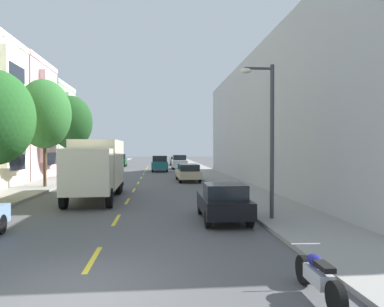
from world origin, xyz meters
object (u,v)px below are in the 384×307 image
(street_lamp, at_px, (268,128))
(moving_teal_sedan, at_px, (160,163))
(parked_suv_forest, at_px, (120,160))
(parked_suv_white, at_px, (179,162))
(parked_motorcycle, at_px, (318,277))
(parked_sedan_charcoal, at_px, (176,161))
(parked_hatchback_black, at_px, (223,202))
(delivery_box_truck, at_px, (97,165))
(parked_wagon_champagne, at_px, (188,172))
(street_tree_third, at_px, (44,114))
(street_tree_farthest, at_px, (71,122))

(street_lamp, bearing_deg, moving_teal_sedan, 97.79)
(street_lamp, distance_m, parked_suv_forest, 43.49)
(parked_suv_white, height_order, parked_motorcycle, parked_suv_white)
(parked_sedan_charcoal, bearing_deg, parked_hatchback_black, -90.30)
(delivery_box_truck, bearing_deg, parked_hatchback_black, -47.98)
(delivery_box_truck, distance_m, parked_hatchback_black, 9.13)
(street_lamp, xyz_separation_m, parked_wagon_champagne, (-1.72, 16.93, -2.85))
(street_lamp, distance_m, moving_teal_sedan, 30.58)
(parked_motorcycle, bearing_deg, parked_suv_forest, 100.50)
(street_tree_third, distance_m, parked_motorcycle, 22.94)
(delivery_box_truck, distance_m, parked_sedan_charcoal, 38.79)
(street_tree_third, bearing_deg, parked_suv_white, 63.74)
(parked_suv_white, bearing_deg, moving_teal_sedan, -121.25)
(street_lamp, relative_size, parked_motorcycle, 2.91)
(street_lamp, distance_m, parked_wagon_champagne, 17.25)
(street_tree_third, xyz_separation_m, parked_wagon_champagne, (10.61, 4.38, -4.49))
(delivery_box_truck, distance_m, moving_teal_sedan, 23.36)
(parked_hatchback_black, bearing_deg, street_tree_third, 131.25)
(moving_teal_sedan, bearing_deg, delivery_box_truck, -98.89)
(parked_hatchback_black, bearing_deg, moving_teal_sedan, 94.71)
(parked_hatchback_black, bearing_deg, parked_motorcycle, -86.11)
(delivery_box_truck, relative_size, parked_suv_white, 1.70)
(parked_hatchback_black, bearing_deg, parked_suv_white, 89.65)
(parked_motorcycle, bearing_deg, street_lamp, 80.29)
(street_tree_farthest, relative_size, street_lamp, 1.27)
(moving_teal_sedan, bearing_deg, parked_wagon_champagne, -79.70)
(parked_hatchback_black, distance_m, parked_motorcycle, 7.32)
(street_tree_third, bearing_deg, parked_wagon_champagne, 22.44)
(parked_suv_white, distance_m, parked_wagon_champagne, 17.64)
(delivery_box_truck, bearing_deg, parked_suv_white, 77.14)
(parked_wagon_champagne, bearing_deg, delivery_box_truck, -121.52)
(parked_wagon_champagne, height_order, parked_sedan_charcoal, parked_wagon_champagne)
(street_lamp, xyz_separation_m, parked_suv_white, (-1.47, 34.56, -2.67))
(parked_hatchback_black, relative_size, moving_teal_sedan, 0.84)
(parked_suv_white, bearing_deg, parked_wagon_champagne, -90.82)
(street_tree_farthest, distance_m, parked_suv_white, 18.52)
(parked_motorcycle, bearing_deg, parked_hatchback_black, 93.89)
(moving_teal_sedan, bearing_deg, street_tree_third, -114.94)
(street_tree_third, relative_size, parked_suv_forest, 1.57)
(delivery_box_truck, height_order, parked_sedan_charcoal, delivery_box_truck)
(parked_wagon_champagne, xyz_separation_m, parked_hatchback_black, (0.05, -16.53, -0.05))
(street_tree_third, height_order, parked_suv_white, street_tree_third)
(parked_suv_forest, bearing_deg, street_tree_farthest, -95.34)
(parked_suv_forest, bearing_deg, parked_hatchback_black, -78.37)
(street_lamp, relative_size, parked_wagon_champagne, 1.26)
(street_tree_farthest, xyz_separation_m, parked_sedan_charcoal, (10.89, 25.19, -4.52))
(parked_suv_white, xyz_separation_m, parked_sedan_charcoal, (0.03, 10.82, -0.24))
(parked_suv_forest, bearing_deg, street_lamp, -76.31)
(delivery_box_truck, xyz_separation_m, parked_motorcycle, (6.56, -14.02, -1.49))
(street_lamp, relative_size, parked_hatchback_black, 1.48)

